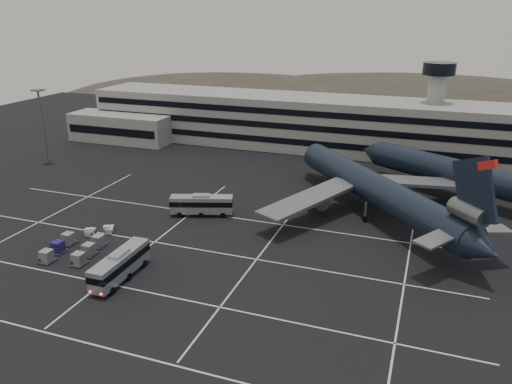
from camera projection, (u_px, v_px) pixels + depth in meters
ground at (175, 258)px, 77.13m from camera, size 260.00×260.00×0.00m
lane_markings at (183, 257)px, 77.47m from camera, size 90.00×55.62×0.01m
terminal at (288, 122)px, 138.54m from camera, size 125.00×26.00×24.00m
hills at (393, 123)px, 225.70m from camera, size 352.00×180.00×44.00m
lightpole_left at (41, 116)px, 121.55m from camera, size 2.40×2.40×18.28m
trijet_main at (377, 190)px, 91.13m from camera, size 42.34×46.95×18.08m
trijet_far at (484, 179)px, 96.52m from camera, size 52.16×35.77×18.08m
bus_near at (120, 264)px, 70.69m from camera, size 3.10×11.86×4.17m
bus_far at (202, 204)px, 92.70m from camera, size 11.85×6.29×4.10m
tug_a at (90, 232)px, 84.99m from camera, size 1.57×2.23×1.32m
tug_b at (110, 229)px, 85.85m from camera, size 2.14×2.51×1.39m
uld_cluster at (73, 249)px, 78.23m from camera, size 8.62×9.73×1.94m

